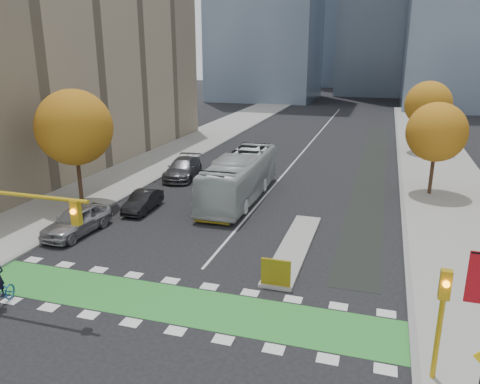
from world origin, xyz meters
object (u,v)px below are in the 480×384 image
Objects in this scene: hazard_board at (276,272)px; tree_east_far at (428,104)px; parked_car_b at (143,201)px; bus at (240,177)px; parked_car_c at (183,168)px; parked_car_a at (77,220)px; tree_west at (74,127)px; traffic_signal_east at (442,309)px; tree_east_near at (437,132)px.

hazard_board is 0.18× the size of tree_east_far.
parked_car_b is (-11.27, 8.11, -0.13)m from hazard_board.
parked_car_c is at bearing 146.01° from bus.
bus reaches higher than parked_car_a.
tree_west is 12.09m from bus.
hazard_board is 0.34× the size of traffic_signal_east.
hazard_board is 20.80m from parked_car_c.
parked_car_c is (-20.64, -16.90, -4.39)m from tree_east_far.
parked_car_b is (4.73, 0.31, -4.94)m from tree_west.
hazard_board is 8.26m from traffic_signal_east.
parked_car_b is 0.70× the size of parked_car_c.
traffic_signal_east is at bearing -35.92° from hazard_board.
parked_car_a is (3.00, -4.69, -4.77)m from tree_west.
tree_east_far reaches higher than parked_car_c.
tree_west is (-16.00, 7.80, 4.82)m from hazard_board.
traffic_signal_east is at bearing -55.85° from bus.
parked_car_b is at bearing -153.29° from tree_east_near.
hazard_board is 0.34× the size of parked_car_b.
tree_east_far is 1.87× the size of traffic_signal_east.
tree_west is 2.01× the size of parked_car_b.
tree_east_far is 0.63× the size of bus.
hazard_board is at bearing -104.12° from tree_east_far.
traffic_signal_east is 21.20m from bus.
parked_car_c is (-12.14, 16.90, 0.05)m from hazard_board.
parked_car_c is (-0.87, 8.79, 0.17)m from parked_car_b.
hazard_board reaches higher than parked_car_b.
tree_west is 1.08× the size of tree_east_far.
parked_car_a reaches higher than hazard_board.
traffic_signal_east is 0.70× the size of parked_car_c.
traffic_signal_east reaches higher than parked_car_a.
tree_east_near reaches higher than traffic_signal_east.
tree_east_near reaches higher than parked_car_a.
parked_car_b is (-19.27, -9.69, -4.19)m from tree_east_near.
traffic_signal_east is 21.09m from parked_car_a.
traffic_signal_east is 28.60m from parked_car_c.
traffic_signal_east is (-1.50, -22.51, -2.13)m from tree_east_near.
bus reaches higher than hazard_board.
bus is at bearing 114.02° from hazard_board.
parked_car_c is at bearing 66.99° from tree_west.
hazard_board is 18.44m from tree_west.
tree_east_near is at bearing 22.62° from tree_west.
parked_car_b is at bearing 3.70° from tree_west.
parked_car_a is 0.85× the size of parked_car_c.
parked_car_c is (-18.64, 21.61, -1.89)m from traffic_signal_east.
tree_east_near is 20.55m from parked_car_c.
tree_east_far is 38.64m from traffic_signal_east.
parked_car_a is at bearing -57.42° from tree_west.
tree_east_far reaches higher than parked_car_b.
tree_west reaches higher than tree_east_far.
tree_west is 35.73m from tree_east_far.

